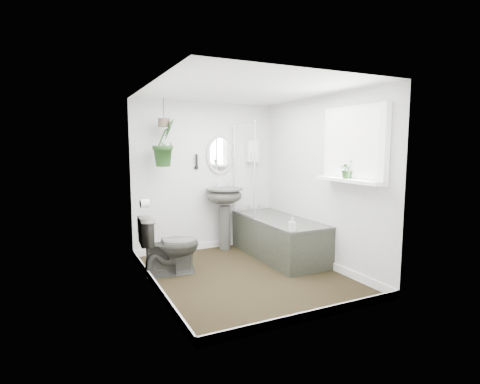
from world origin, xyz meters
name	(u,v)px	position (x,y,z in m)	size (l,w,h in m)	color
floor	(245,276)	(0.00, 0.00, -0.01)	(2.30, 2.80, 0.02)	black
ceiling	(245,89)	(0.00, 0.00, 2.31)	(2.30, 2.80, 0.02)	white
wall_back	(205,177)	(0.00, 1.41, 1.15)	(2.30, 0.02, 2.30)	white
wall_front	(315,200)	(0.00, -1.41, 1.15)	(2.30, 0.02, 2.30)	white
wall_left	(151,190)	(-1.16, 0.00, 1.15)	(0.02, 2.80, 2.30)	white
wall_right	(321,181)	(1.16, 0.00, 1.15)	(0.02, 2.80, 2.30)	white
skirting	(245,271)	(0.00, 0.00, 0.05)	(2.30, 2.80, 0.10)	white
bathtub	(278,237)	(0.80, 0.50, 0.29)	(0.72, 1.72, 0.58)	#3F3F39
bath_screen	(244,169)	(0.47, 0.99, 1.28)	(0.04, 0.72, 1.40)	silver
shower_box	(252,151)	(0.80, 1.34, 1.55)	(0.20, 0.10, 0.35)	white
oval_mirror	(220,154)	(0.24, 1.37, 1.50)	(0.46, 0.03, 0.62)	#B9B6A8
wall_sconce	(197,161)	(-0.16, 1.36, 1.40)	(0.04, 0.04, 0.22)	black
toilet_roll_holder	(145,203)	(-1.10, 0.70, 0.90)	(0.11, 0.11, 0.11)	white
window_recess	(354,145)	(1.09, -0.70, 1.65)	(0.08, 1.00, 0.90)	white
window_sill	(348,180)	(1.02, -0.70, 1.23)	(0.18, 1.00, 0.04)	white
window_blinds	(351,145)	(1.04, -0.70, 1.65)	(0.01, 0.86, 0.76)	white
toilet	(170,245)	(-0.85, 0.46, 0.38)	(0.42, 0.74, 0.76)	#3F3F39
pedestal_sink	(225,219)	(0.24, 1.21, 0.49)	(0.58, 0.49, 0.99)	#3F3F39
sill_plant	(348,169)	(1.02, -0.68, 1.36)	(0.20, 0.17, 0.22)	black
hanging_plant	(164,143)	(-0.71, 1.14, 1.68)	(0.37, 0.30, 0.67)	black
soap_bottle	(292,224)	(0.51, -0.29, 0.67)	(0.08, 0.08, 0.17)	#332E2E
hanging_pot	(164,123)	(-0.71, 1.14, 1.96)	(0.16, 0.16, 0.12)	#473C2D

